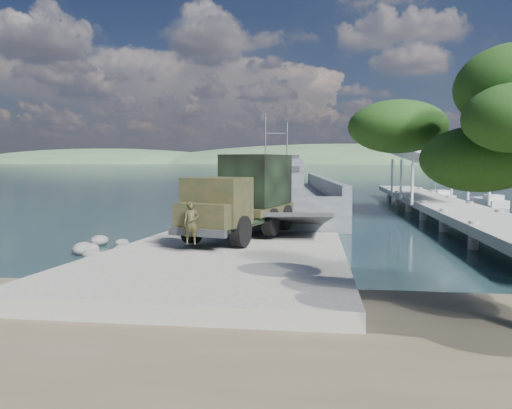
% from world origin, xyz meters
% --- Properties ---
extents(ground, '(1400.00, 1400.00, 0.00)m').
position_xyz_m(ground, '(0.00, 0.00, 0.00)').
color(ground, '#162C36').
rests_on(ground, ground).
extents(boat_ramp, '(10.00, 18.00, 0.50)m').
position_xyz_m(boat_ramp, '(0.00, -1.00, 0.25)').
color(boat_ramp, gray).
rests_on(boat_ramp, ground).
extents(shoreline_rocks, '(3.20, 5.60, 0.90)m').
position_xyz_m(shoreline_rocks, '(-6.20, 0.50, 0.00)').
color(shoreline_rocks, '#585855').
rests_on(shoreline_rocks, ground).
extents(distant_headlands, '(1000.00, 240.00, 48.00)m').
position_xyz_m(distant_headlands, '(50.00, 560.00, 0.00)').
color(distant_headlands, '#3B5A38').
rests_on(distant_headlands, ground).
extents(pier, '(6.40, 44.00, 6.10)m').
position_xyz_m(pier, '(13.00, 18.77, 1.60)').
color(pier, gray).
rests_on(pier, ground).
extents(landing_craft, '(11.25, 34.29, 10.02)m').
position_xyz_m(landing_craft, '(0.22, 22.06, 0.82)').
color(landing_craft, '#3D4249').
rests_on(landing_craft, ground).
extents(military_truck, '(4.96, 9.28, 4.13)m').
position_xyz_m(military_truck, '(0.15, 3.73, 2.56)').
color(military_truck, black).
rests_on(military_truck, boat_ramp).
extents(soldier, '(0.73, 0.57, 1.76)m').
position_xyz_m(soldier, '(-1.30, -1.45, 1.38)').
color(soldier, black).
rests_on(soldier, boat_ramp).
extents(sailboat_near, '(1.90, 5.47, 6.55)m').
position_xyz_m(sailboat_near, '(19.90, 28.21, 0.35)').
color(sailboat_near, silver).
rests_on(sailboat_near, ground).
extents(sailboat_far, '(3.17, 5.94, 6.95)m').
position_xyz_m(sailboat_far, '(16.21, 33.73, 0.37)').
color(sailboat_far, silver).
rests_on(sailboat_far, ground).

